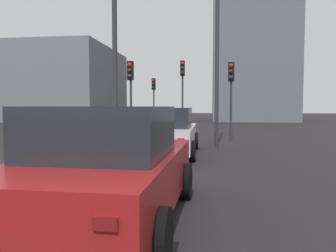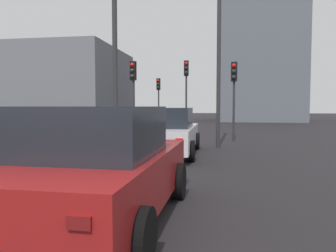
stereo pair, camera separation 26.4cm
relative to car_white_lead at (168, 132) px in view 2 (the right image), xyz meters
The scene contains 10 objects.
car_white_lead is the anchor object (origin of this frame).
car_red_second 6.51m from the car_white_lead, behind, with size 4.16×2.19×1.64m.
traffic_light_near_left 14.57m from the car_white_lead, 12.06° to the left, with size 0.32×0.29×3.84m.
traffic_light_near_right 5.26m from the car_white_lead, 29.26° to the left, with size 0.32×0.30×3.80m.
traffic_light_far_left 5.56m from the car_white_lead, 27.21° to the right, with size 0.33×0.30×3.72m.
traffic_light_far_right 8.81m from the car_white_lead, ahead, with size 0.32×0.29×4.37m.
street_lamp_kerbside 4.87m from the car_white_lead, 37.59° to the right, with size 0.56×0.36×8.24m.
street_lamp_far 4.33m from the car_white_lead, 119.32° to the left, with size 0.56×0.36×8.07m.
building_facade_left 29.10m from the car_white_lead, 12.63° to the right, with size 8.75×8.98×16.55m, color slate.
building_facade_center 30.76m from the car_white_lead, 31.25° to the left, with size 13.94×11.27×8.47m, color slate.
Camera 2 is at (-1.61, -1.56, 1.64)m, focal length 34.41 mm.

